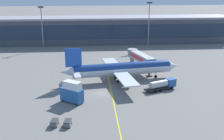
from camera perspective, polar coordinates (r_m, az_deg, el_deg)
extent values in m
plane|color=slate|center=(89.19, -1.95, -4.63)|extent=(700.00, 700.00, 0.00)
cube|color=yellow|center=(91.21, -0.17, -4.12)|extent=(0.43, 80.00, 0.01)
cube|color=#424751|center=(163.81, -9.66, 7.57)|extent=(183.59, 16.12, 13.52)
cube|color=#1E2D42|center=(155.72, -9.92, 7.33)|extent=(178.08, 0.16, 7.57)
cube|color=#99999E|center=(162.81, -9.78, 10.09)|extent=(187.26, 16.45, 1.00)
cylinder|color=silver|center=(99.42, 2.09, 0.14)|extent=(34.71, 9.57, 4.14)
cylinder|color=navy|center=(99.31, 2.09, 0.35)|extent=(34.00, 9.30, 3.98)
cone|color=silver|center=(105.85, 11.88, 0.83)|extent=(4.71, 4.54, 3.94)
cone|color=silver|center=(96.11, -8.82, -0.39)|extent=(5.47, 4.27, 3.52)
cube|color=#1E51B2|center=(95.00, -7.66, 2.44)|extent=(5.37, 1.21, 6.21)
cube|color=silver|center=(100.23, -7.53, 0.51)|extent=(3.03, 6.86, 0.24)
cube|color=silver|center=(92.35, -6.96, -0.90)|extent=(3.03, 6.86, 0.24)
cube|color=silver|center=(107.79, -0.02, 1.32)|extent=(7.04, 15.06, 0.40)
cube|color=silver|center=(90.59, 2.76, -1.76)|extent=(7.04, 15.06, 0.40)
cylinder|color=#939399|center=(106.00, 0.84, 0.24)|extent=(3.51, 2.76, 2.28)
cylinder|color=#939399|center=(93.69, 2.89, -2.05)|extent=(3.51, 2.76, 2.28)
cylinder|color=black|center=(104.40, 8.65, -1.27)|extent=(1.05, 0.55, 1.00)
cylinder|color=slate|center=(104.10, 8.67, -0.74)|extent=(0.20, 0.20, 1.99)
cylinder|color=black|center=(101.70, 0.66, -1.56)|extent=(1.05, 0.55, 1.00)
cylinder|color=slate|center=(101.39, 0.66, -1.03)|extent=(0.20, 0.20, 1.99)
cylinder|color=black|center=(98.29, 1.20, -2.23)|extent=(1.05, 0.55, 1.00)
cylinder|color=slate|center=(97.96, 1.20, -1.68)|extent=(0.20, 0.20, 1.99)
cube|color=#B2B7BC|center=(110.95, 5.64, 2.55)|extent=(6.96, 15.63, 2.80)
cube|color=red|center=(110.97, 5.67, 2.56)|extent=(6.43, 13.28, 1.54)
cube|color=#9EA3A8|center=(104.30, 7.45, 1.56)|extent=(4.32, 4.04, 2.94)
cylinder|color=#4C4C51|center=(105.24, 7.38, -0.22)|extent=(0.70, 0.70, 3.96)
cube|color=#262628|center=(105.79, 7.34, -1.17)|extent=(2.21, 2.21, 0.30)
cylinder|color=gray|center=(117.72, 4.05, 3.43)|extent=(3.90, 3.90, 3.08)
cylinder|color=gray|center=(118.56, 4.01, 1.85)|extent=(1.80, 1.80, 3.96)
cube|color=#232326|center=(92.51, 9.29, -3.54)|extent=(10.21, 6.08, 0.50)
cube|color=#26519E|center=(94.63, 11.50, -2.39)|extent=(3.53, 3.37, 2.50)
cube|color=black|center=(95.22, 12.12, -1.99)|extent=(1.01, 2.19, 1.12)
cylinder|color=#B7BABF|center=(91.90, 9.19, -2.78)|extent=(6.39, 4.30, 2.20)
cylinder|color=black|center=(95.67, 10.75, -3.08)|extent=(1.06, 0.70, 1.00)
cylinder|color=black|center=(93.92, 11.62, -3.52)|extent=(1.06, 0.70, 1.00)
cylinder|color=black|center=(93.33, 8.71, -3.49)|extent=(1.06, 0.70, 1.00)
cylinder|color=black|center=(91.54, 9.57, -3.95)|extent=(1.06, 0.70, 1.00)
cylinder|color=black|center=(92.20, 7.64, -3.71)|extent=(1.06, 0.70, 1.00)
cylinder|color=black|center=(90.38, 8.48, -4.18)|extent=(1.06, 0.70, 1.00)
cube|color=gray|center=(95.58, -9.18, -2.80)|extent=(4.17, 4.41, 1.10)
cube|color=black|center=(96.17, -8.80, -2.53)|extent=(2.45, 2.33, 0.33)
cylinder|color=black|center=(97.35, -9.08, -2.77)|extent=(0.57, 0.63, 0.60)
cylinder|color=black|center=(96.01, -8.17, -3.01)|extent=(0.57, 0.63, 0.60)
cylinder|color=black|center=(95.56, -10.16, -3.20)|extent=(0.57, 0.63, 0.60)
cylinder|color=black|center=(94.20, -9.25, -3.46)|extent=(0.57, 0.63, 0.60)
cube|color=#285B9E|center=(82.77, -7.95, -4.91)|extent=(6.96, 6.04, 3.80)
cube|color=silver|center=(81.50, -7.85, -3.00)|extent=(5.52, 4.93, 2.20)
cylinder|color=black|center=(84.16, -9.64, -6.01)|extent=(0.63, 0.56, 0.60)
cylinder|color=black|center=(85.71, -8.65, -5.53)|extent=(0.63, 0.56, 0.60)
cylinder|color=black|center=(81.29, -7.10, -6.74)|extent=(0.63, 0.56, 0.60)
cylinder|color=black|center=(82.90, -6.12, -6.22)|extent=(0.63, 0.56, 0.60)
cube|color=#595B60|center=(71.05, -11.33, -10.23)|extent=(1.84, 2.78, 1.10)
cube|color=#333338|center=(70.73, -11.36, -9.72)|extent=(1.88, 2.84, 0.10)
cylinder|color=black|center=(72.37, -11.68, -10.21)|extent=(0.17, 0.37, 0.36)
cylinder|color=black|center=(72.01, -10.51, -10.28)|extent=(0.17, 0.37, 0.36)
cylinder|color=black|center=(70.60, -12.11, -10.97)|extent=(0.17, 0.37, 0.36)
cylinder|color=black|center=(70.23, -10.91, -11.05)|extent=(0.17, 0.37, 0.36)
cube|color=#595B60|center=(70.34, -8.76, -10.38)|extent=(1.84, 2.78, 1.10)
cube|color=#333338|center=(70.02, -8.79, -9.87)|extent=(1.88, 2.84, 0.10)
cylinder|color=black|center=(71.64, -9.17, -10.36)|extent=(0.17, 0.37, 0.36)
cylinder|color=black|center=(71.35, -7.97, -10.42)|extent=(0.17, 0.37, 0.36)
cylinder|color=black|center=(69.85, -9.53, -11.13)|extent=(0.17, 0.37, 0.36)
cylinder|color=black|center=(69.54, -8.30, -11.20)|extent=(0.17, 0.37, 0.36)
cylinder|color=gray|center=(153.77, 7.28, 8.75)|extent=(0.44, 0.44, 22.46)
cube|color=#333338|center=(152.58, 7.44, 13.08)|extent=(2.80, 0.50, 0.80)
cylinder|color=gray|center=(152.66, -13.64, 8.00)|extent=(0.44, 0.44, 20.58)
cube|color=#333338|center=(151.45, -13.93, 11.99)|extent=(2.80, 0.50, 0.80)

